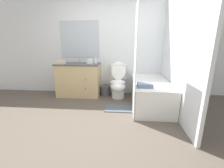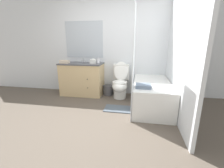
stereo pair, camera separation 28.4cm
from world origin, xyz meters
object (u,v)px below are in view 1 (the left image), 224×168
object	(u,v)px
bathtub	(150,93)
tissue_box	(90,62)
hand_towel_folded	(61,62)
sink_faucet	(80,61)
bath_mat	(119,109)
soap_dispenser	(95,61)
toilet	(118,83)
vanity_cabinet	(79,79)
bath_towel_folded	(145,85)
wastebasket	(105,90)

from	to	relation	value
bathtub	tissue_box	size ratio (longest dim) A/B	10.51
hand_towel_folded	sink_faucet	bearing A→B (deg)	38.68
hand_towel_folded	bath_mat	distance (m)	1.85
soap_dispenser	bathtub	bearing A→B (deg)	-21.73
sink_faucet	soap_dispenser	size ratio (longest dim) A/B	0.94
bathtub	soap_dispenser	size ratio (longest dim) A/B	10.29
bathtub	hand_towel_folded	xyz separation A→B (m)	(-2.15, 0.36, 0.61)
toilet	bathtub	size ratio (longest dim) A/B	0.58
vanity_cabinet	sink_faucet	distance (m)	0.48
vanity_cabinet	bath_towel_folded	distance (m)	1.85
soap_dispenser	bath_mat	bearing A→B (deg)	-51.96
tissue_box	bath_mat	bearing A→B (deg)	-46.09
sink_faucet	bath_mat	world-z (taller)	sink_faucet
sink_faucet	soap_dispenser	world-z (taller)	soap_dispenser
toilet	tissue_box	bearing A→B (deg)	174.49
toilet	hand_towel_folded	distance (m)	1.51
bath_towel_folded	bath_mat	world-z (taller)	bath_towel_folded
toilet	vanity_cabinet	bearing A→B (deg)	176.25
bathtub	soap_dispenser	world-z (taller)	soap_dispenser
bathtub	wastebasket	distance (m)	1.23
tissue_box	bath_towel_folded	bearing A→B (deg)	-38.12
sink_faucet	hand_towel_folded	world-z (taller)	sink_faucet
sink_faucet	tissue_box	bearing A→B (deg)	-29.10
tissue_box	soap_dispenser	xyz separation A→B (m)	(0.12, 0.03, 0.01)
bathtub	tissue_box	bearing A→B (deg)	160.93
bath_mat	hand_towel_folded	bearing A→B (deg)	156.02
bathtub	toilet	bearing A→B (deg)	149.63
tissue_box	hand_towel_folded	distance (m)	0.73
sink_faucet	bathtub	distance (m)	1.98
toilet	hand_towel_folded	world-z (taller)	hand_towel_folded
bathtub	wastebasket	xyz separation A→B (m)	(-1.08, 0.57, -0.15)
soap_dispenser	hand_towel_folded	distance (m)	0.85
soap_dispenser	bath_towel_folded	size ratio (longest dim) A/B	0.53
vanity_cabinet	bathtub	bearing A→B (deg)	-15.76
toilet	wastebasket	world-z (taller)	toilet
soap_dispenser	wastebasket	bearing A→B (deg)	11.84
sink_faucet	bath_towel_folded	distance (m)	1.97
bathtub	bath_towel_folded	size ratio (longest dim) A/B	5.47
wastebasket	sink_faucet	bearing A→B (deg)	171.53
hand_towel_folded	tissue_box	bearing A→B (deg)	10.89
vanity_cabinet	tissue_box	world-z (taller)	tissue_box
toilet	bathtub	bearing A→B (deg)	-30.37
vanity_cabinet	bath_mat	size ratio (longest dim) A/B	1.84
vanity_cabinet	soap_dispenser	size ratio (longest dim) A/B	7.28
bathtub	bath_mat	world-z (taller)	bathtub
hand_towel_folded	vanity_cabinet	bearing A→B (deg)	19.10
sink_faucet	wastebasket	world-z (taller)	sink_faucet
tissue_box	toilet	bearing A→B (deg)	-5.51
tissue_box	soap_dispenser	world-z (taller)	soap_dispenser
bath_mat	wastebasket	bearing A→B (deg)	114.97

